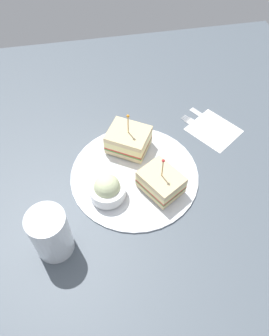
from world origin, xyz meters
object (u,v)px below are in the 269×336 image
Objects in this scene: fork at (197,125)px; plate at (134,174)px; sandwich_half_front at (161,182)px; coleslaw_bowl at (107,189)px; knife at (208,119)px; napkin at (214,130)px; drink_glass at (51,235)px; sandwich_half_back at (128,140)px.

plate is at bearing -56.08° from fork.
plate is 22.89cm from fork.
coleslaw_bowl is (-0.46, -11.86, -0.24)cm from sandwich_half_front.
coleslaw_bowl is (4.62, -6.86, 2.67)cm from plate.
knife is at bearing 138.16° from sandwich_half_front.
sandwich_half_front reaches higher than fork.
coleslaw_bowl is 0.69× the size of napkin.
drink_glass is at bearing -52.42° from plate.
sandwich_half_back is 1.05× the size of drink_glass.
plate is 2.71× the size of fork.
sandwich_half_back is 1.52× the size of coleslaw_bowl.
sandwich_half_back is at bearing -158.97° from sandwich_half_front.
drink_glass is at bearing -68.43° from sandwich_half_front.
knife is at bearing 105.61° from sandwich_half_back.
fork is at bearing 123.92° from plate.
sandwich_half_front is 0.93× the size of sandwich_half_back.
fork is at bearing 141.92° from sandwich_half_front.
sandwich_half_front is at bearing -48.88° from napkin.
coleslaw_bowl is at bearing -28.04° from sandwich_half_back.
coleslaw_bowl is at bearing -63.03° from napkin.
sandwich_half_back is 1.11× the size of fork.
sandwich_half_back is at bearing -74.39° from knife.
drink_glass reaches higher than fork.
drink_glass is at bearing -54.21° from fork.
plate is 3.71× the size of coleslaw_bowl.
sandwich_half_back is at bearing -179.45° from plate.
knife is at bearing -174.19° from napkin.
fork is (-27.29, 37.86, -5.23)cm from drink_glass.
sandwich_half_back is 23.31cm from napkin.
sandwich_half_front is 1.41× the size of coleslaw_bowl.
sandwich_half_back is at bearing 151.96° from coleslaw_bowl.
drink_glass reaches higher than plate.
sandwich_half_back is 23.63cm from knife.
coleslaw_bowl is 33.46cm from napkin.
sandwich_half_front reaches higher than coleslaw_bowl.
napkin is 1.00× the size of knife.
sandwich_half_back reaches higher than fork.
plate is at bearing 123.98° from coleslaw_bowl.
napkin is 1.06× the size of fork.
coleslaw_bowl is at bearing -57.01° from knife.
fork is (-12.77, 18.99, -0.31)cm from plate.
napkin is at bearing 95.93° from sandwich_half_back.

